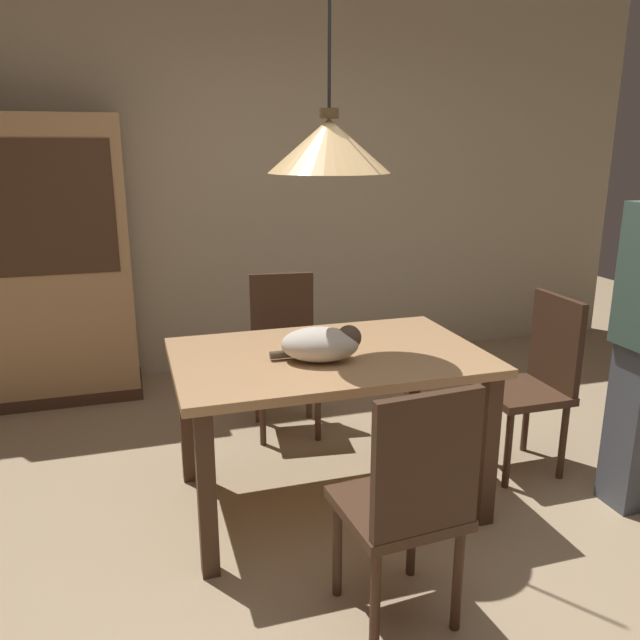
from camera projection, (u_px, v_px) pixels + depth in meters
The scene contains 9 objects.
ground at pixel (377, 567), 2.58m from camera, with size 10.00×10.00×0.00m, color tan.
back_wall at pixel (246, 175), 4.63m from camera, with size 6.40×0.10×2.90m, color beige.
dining_table at pixel (328, 374), 2.91m from camera, with size 1.40×0.90×0.75m.
chair_near_front at pixel (409, 498), 2.14m from camera, with size 0.43×0.43×0.93m.
chair_far_back at pixel (284, 346), 3.75m from camera, with size 0.44×0.44×0.93m.
chair_right_side at pixel (536, 376), 3.26m from camera, with size 0.40×0.40×0.93m.
cat_sleeping at pixel (322, 344), 2.76m from camera, with size 0.40×0.31×0.16m.
pendant_lamp at pixel (329, 145), 2.63m from camera, with size 0.52×0.52×1.30m.
hutch_bookcase at pixel (42, 269), 4.08m from camera, with size 1.12×0.45×1.85m.
Camera 1 is at (-0.88, -2.05, 1.67)m, focal length 35.46 mm.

